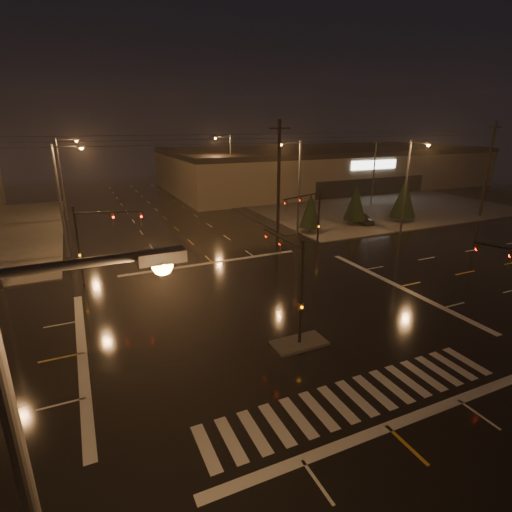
% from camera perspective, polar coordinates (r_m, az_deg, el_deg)
% --- Properties ---
extents(ground, '(140.00, 140.00, 0.00)m').
position_cam_1_polar(ground, '(25.83, 1.66, -8.33)').
color(ground, black).
rests_on(ground, ground).
extents(sidewalk_ne, '(36.00, 36.00, 0.12)m').
position_cam_1_polar(sidewalk_ne, '(65.74, 13.84, 7.75)').
color(sidewalk_ne, '#43403C').
rests_on(sidewalk_ne, ground).
extents(median_island, '(3.00, 1.60, 0.15)m').
position_cam_1_polar(median_island, '(22.72, 6.21, -12.25)').
color(median_island, '#43403C').
rests_on(median_island, ground).
extents(crosswalk, '(15.00, 2.60, 0.01)m').
position_cam_1_polar(crosswalk, '(19.40, 14.14, -19.02)').
color(crosswalk, beige).
rests_on(crosswalk, ground).
extents(stop_bar_near, '(16.00, 0.50, 0.01)m').
position_cam_1_polar(stop_bar_near, '(18.26, 18.30, -22.19)').
color(stop_bar_near, beige).
rests_on(stop_bar_near, ground).
extents(stop_bar_far, '(16.00, 0.50, 0.01)m').
position_cam_1_polar(stop_bar_far, '(35.26, -6.23, -0.94)').
color(stop_bar_far, beige).
rests_on(stop_bar_far, ground).
extents(parking_lot, '(50.00, 24.00, 0.08)m').
position_cam_1_polar(parking_lot, '(67.46, 18.26, 7.61)').
color(parking_lot, black).
rests_on(parking_lot, ground).
extents(retail_building, '(60.20, 28.30, 7.20)m').
position_cam_1_polar(retail_building, '(80.94, 9.83, 12.63)').
color(retail_building, '#716951').
rests_on(retail_building, ground).
extents(signal_mast_median, '(0.25, 4.59, 6.00)m').
position_cam_1_polar(signal_mast_median, '(21.84, 5.31, -2.79)').
color(signal_mast_median, black).
rests_on(signal_mast_median, ground).
extents(signal_mast_ne, '(4.84, 1.86, 6.00)m').
position_cam_1_polar(signal_mast_ne, '(37.42, 7.99, 6.16)').
color(signal_mast_ne, black).
rests_on(signal_mast_ne, ground).
extents(signal_mast_nw, '(4.84, 1.86, 6.00)m').
position_cam_1_polar(signal_mast_nw, '(31.79, -22.41, 2.74)').
color(signal_mast_nw, black).
rests_on(signal_mast_nw, ground).
extents(streetlight_0, '(2.77, 0.32, 10.00)m').
position_cam_1_polar(streetlight_0, '(8.18, -26.73, -29.38)').
color(streetlight_0, '#38383A').
rests_on(streetlight_0, ground).
extents(streetlight_1, '(2.77, 0.32, 10.00)m').
position_cam_1_polar(streetlight_1, '(39.12, -25.88, 8.04)').
color(streetlight_1, '#38383A').
rests_on(streetlight_1, ground).
extents(streetlight_2, '(2.77, 0.32, 10.00)m').
position_cam_1_polar(streetlight_2, '(54.99, -25.83, 10.55)').
color(streetlight_2, '#38383A').
rests_on(streetlight_2, ground).
extents(streetlight_3, '(2.77, 0.32, 10.00)m').
position_cam_1_polar(streetlight_3, '(42.87, 5.82, 10.52)').
color(streetlight_3, '#38383A').
rests_on(streetlight_3, ground).
extents(streetlight_4, '(2.77, 0.32, 10.00)m').
position_cam_1_polar(streetlight_4, '(60.87, -3.90, 12.88)').
color(streetlight_4, '#38383A').
rests_on(streetlight_4, ground).
extents(streetlight_6, '(0.32, 2.77, 10.00)m').
position_cam_1_polar(streetlight_6, '(45.70, 20.97, 9.90)').
color(streetlight_6, '#38383A').
rests_on(streetlight_6, ground).
extents(utility_pole_1, '(2.20, 0.32, 12.00)m').
position_cam_1_polar(utility_pole_1, '(39.56, 3.25, 10.40)').
color(utility_pole_1, black).
rests_on(utility_pole_1, ground).
extents(utility_pole_2, '(2.20, 0.32, 12.00)m').
position_cam_1_polar(utility_pole_2, '(59.67, 30.21, 10.70)').
color(utility_pole_2, black).
rests_on(utility_pole_2, ground).
extents(conifer_0, '(2.40, 2.40, 4.45)m').
position_cam_1_polar(conifer_0, '(44.35, 7.80, 6.47)').
color(conifer_0, black).
rests_on(conifer_0, ground).
extents(conifer_1, '(2.64, 2.64, 4.82)m').
position_cam_1_polar(conifer_1, '(48.95, 14.03, 7.44)').
color(conifer_1, black).
rests_on(conifer_1, ground).
extents(conifer_2, '(3.02, 3.02, 5.42)m').
position_cam_1_polar(conifer_2, '(52.15, 20.40, 7.82)').
color(conifer_2, black).
rests_on(conifer_2, ground).
extents(car_parked, '(2.09, 4.09, 1.33)m').
position_cam_1_polar(car_parked, '(50.40, 14.87, 5.24)').
color(car_parked, black).
rests_on(car_parked, ground).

